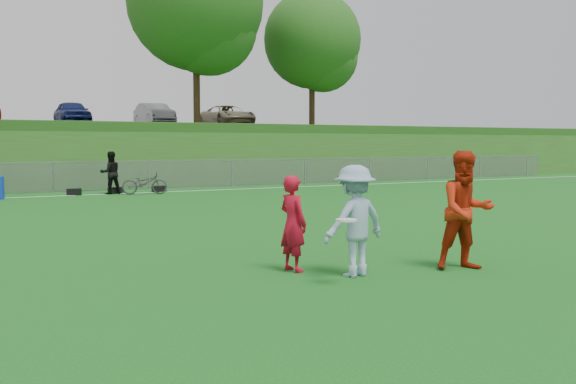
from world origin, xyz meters
TOP-DOWN VIEW (x-y plane):
  - ground at (0.00, 0.00)m, footprint 120.00×120.00m
  - sideline_far at (0.00, 18.00)m, footprint 60.00×0.10m
  - fence at (0.00, 20.00)m, footprint 58.00×0.06m
  - berm at (0.00, 31.00)m, footprint 120.00×18.00m
  - parking_lot at (0.00, 33.00)m, footprint 120.00×12.00m
  - tree_green_near at (8.16, 24.42)m, footprint 7.14×7.14m
  - tree_green_far at (16.16, 25.92)m, footprint 5.88×5.88m
  - gear_bags at (1.02, 18.10)m, footprint 6.79×0.48m
  - player_red_left at (0.68, 1.08)m, footprint 0.46×0.61m
  - player_red_center at (3.18, -0.13)m, footprint 1.11×0.98m
  - player_blue at (1.32, 0.31)m, footprint 1.17×0.76m
  - frisbee at (0.79, -0.26)m, footprint 0.31×0.31m
  - bicycle at (3.00, 17.20)m, footprint 1.85×1.10m

SIDE VIEW (x-z plane):
  - ground at x=0.00m, z-range 0.00..0.00m
  - sideline_far at x=0.00m, z-range 0.00..0.01m
  - gear_bags at x=1.02m, z-range 0.00..0.26m
  - bicycle at x=3.00m, z-range 0.00..0.92m
  - fence at x=0.00m, z-range 0.00..1.30m
  - player_red_left at x=0.68m, z-range 0.00..1.52m
  - player_blue at x=1.32m, z-range 0.00..1.70m
  - frisbee at x=0.79m, z-range 0.94..0.96m
  - player_red_center at x=3.18m, z-range 0.00..1.91m
  - berm at x=0.00m, z-range 0.00..3.00m
  - parking_lot at x=0.00m, z-range 3.00..3.10m
  - tree_green_far at x=16.16m, z-range 3.87..12.06m
  - tree_green_near at x=8.16m, z-range 4.06..14.00m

